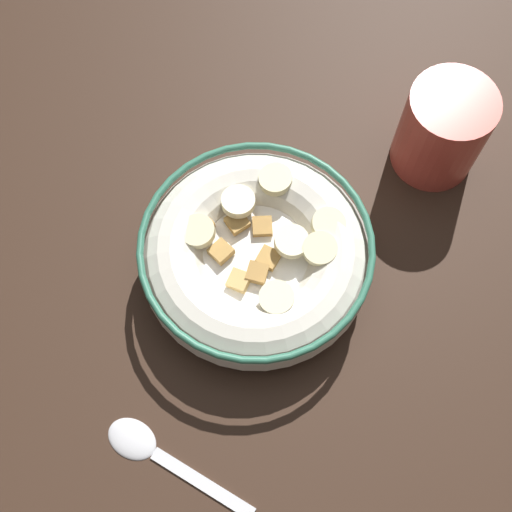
{
  "coord_description": "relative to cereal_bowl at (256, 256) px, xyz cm",
  "views": [
    {
      "loc": [
        -18.34,
        -10.13,
        55.46
      ],
      "look_at": [
        0.0,
        0.0,
        3.0
      ],
      "focal_mm": 47.55,
      "sensor_mm": 36.0,
      "label": 1
    }
  ],
  "objects": [
    {
      "name": "coffee_mug",
      "position": [
        17.94,
        -8.85,
        1.49
      ],
      "size": [
        10.48,
        7.59,
        8.88
      ],
      "color": "#D84C3F",
      "rests_on": "ground_plane"
    },
    {
      "name": "cereal_bowl",
      "position": [
        0.0,
        0.0,
        0.0
      ],
      "size": [
        19.32,
        19.32,
        5.79
      ],
      "color": "silver",
      "rests_on": "ground_plane"
    },
    {
      "name": "spoon",
      "position": [
        -17.55,
        0.0,
        -2.61
      ],
      "size": [
        3.1,
        13.3,
        0.8
      ],
      "color": "silver",
      "rests_on": "ground_plane"
    },
    {
      "name": "ground_plane",
      "position": [
        -0.03,
        0.01,
        -3.95
      ],
      "size": [
        115.37,
        115.37,
        2.0
      ],
      "primitive_type": "cube",
      "color": "#332116"
    }
  ]
}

